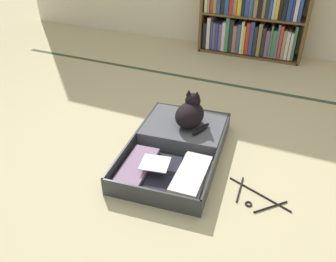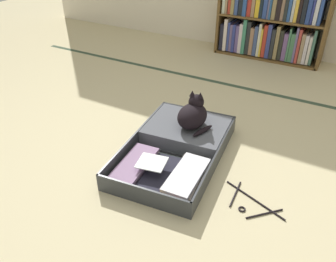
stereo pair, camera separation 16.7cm
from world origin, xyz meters
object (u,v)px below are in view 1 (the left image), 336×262
at_px(open_suitcase, 179,144).
at_px(clothes_hanger, 256,197).
at_px(black_cat, 191,113).
at_px(bookshelf, 252,17).

height_order(open_suitcase, clothes_hanger, open_suitcase).
bearing_deg(black_cat, open_suitcase, -95.73).
bearing_deg(black_cat, clothes_hanger, -36.45).
height_order(bookshelf, open_suitcase, bookshelf).
relative_size(open_suitcase, black_cat, 3.76).
relative_size(black_cat, clothes_hanger, 0.70).
height_order(open_suitcase, black_cat, black_cat).
bearing_deg(black_cat, bookshelf, 90.22).
distance_m(open_suitcase, black_cat, 0.23).
distance_m(bookshelf, open_suitcase, 2.08).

